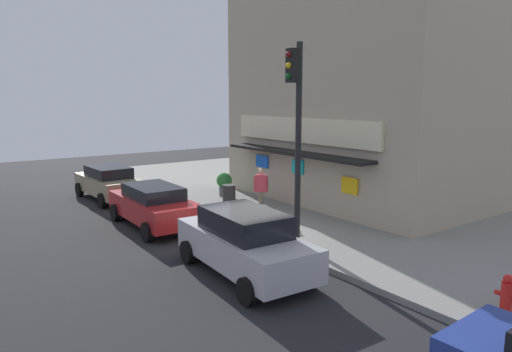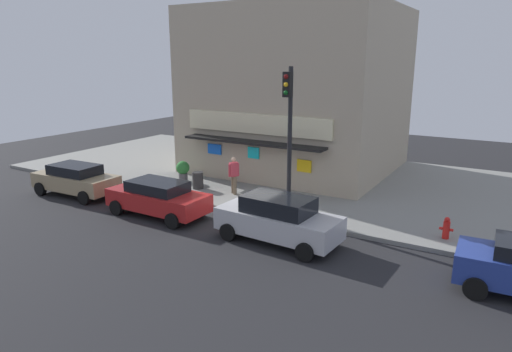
{
  "view_description": "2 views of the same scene",
  "coord_description": "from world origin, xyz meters",
  "px_view_note": "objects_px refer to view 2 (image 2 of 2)",
  "views": [
    {
      "loc": [
        11.96,
        -8.22,
        4.51
      ],
      "look_at": [
        -1.38,
        1.41,
        1.74
      ],
      "focal_mm": 32.3,
      "sensor_mm": 36.0,
      "label": 1
    },
    {
      "loc": [
        9.65,
        -15.26,
        6.38
      ],
      "look_at": [
        -0.27,
        1.42,
        1.35
      ],
      "focal_mm": 31.8,
      "sensor_mm": 36.0,
      "label": 2
    }
  ],
  "objects_px": {
    "potted_plant_by_doorway": "(183,170)",
    "traffic_light": "(289,123)",
    "parked_car_red": "(158,197)",
    "fire_hydrant": "(446,228)",
    "pedestrian": "(234,174)",
    "trash_can": "(198,180)",
    "parked_car_tan": "(76,179)",
    "parked_car_silver": "(278,219)"
  },
  "relations": [
    {
      "from": "fire_hydrant",
      "to": "trash_can",
      "type": "relative_size",
      "value": 0.97
    },
    {
      "from": "trash_can",
      "to": "parked_car_tan",
      "type": "xyz_separation_m",
      "value": [
        -4.67,
        -3.45,
        0.2
      ]
    },
    {
      "from": "pedestrian",
      "to": "parked_car_red",
      "type": "distance_m",
      "value": 4.0
    },
    {
      "from": "pedestrian",
      "to": "parked_car_tan",
      "type": "height_order",
      "value": "pedestrian"
    },
    {
      "from": "pedestrian",
      "to": "parked_car_silver",
      "type": "height_order",
      "value": "pedestrian"
    },
    {
      "from": "traffic_light",
      "to": "fire_hydrant",
      "type": "distance_m",
      "value": 6.94
    },
    {
      "from": "parked_car_silver",
      "to": "traffic_light",
      "type": "bearing_deg",
      "value": 109.4
    },
    {
      "from": "fire_hydrant",
      "to": "parked_car_red",
      "type": "relative_size",
      "value": 0.18
    },
    {
      "from": "pedestrian",
      "to": "trash_can",
      "type": "bearing_deg",
      "value": -176.33
    },
    {
      "from": "trash_can",
      "to": "potted_plant_by_doorway",
      "type": "xyz_separation_m",
      "value": [
        -1.53,
        0.72,
        0.2
      ]
    },
    {
      "from": "parked_car_red",
      "to": "parked_car_silver",
      "type": "xyz_separation_m",
      "value": [
        5.64,
        0.04,
        0.08
      ]
    },
    {
      "from": "parked_car_tan",
      "to": "parked_car_red",
      "type": "height_order",
      "value": "parked_car_tan"
    },
    {
      "from": "traffic_light",
      "to": "pedestrian",
      "type": "relative_size",
      "value": 3.35
    },
    {
      "from": "pedestrian",
      "to": "parked_car_red",
      "type": "xyz_separation_m",
      "value": [
        -1.3,
        -3.77,
        -0.35
      ]
    },
    {
      "from": "traffic_light",
      "to": "parked_car_tan",
      "type": "height_order",
      "value": "traffic_light"
    },
    {
      "from": "traffic_light",
      "to": "trash_can",
      "type": "relative_size",
      "value": 7.2
    },
    {
      "from": "pedestrian",
      "to": "parked_car_tan",
      "type": "distance_m",
      "value": 7.62
    },
    {
      "from": "potted_plant_by_doorway",
      "to": "parked_car_red",
      "type": "bearing_deg",
      "value": -62.38
    },
    {
      "from": "fire_hydrant",
      "to": "pedestrian",
      "type": "distance_m",
      "value": 9.57
    },
    {
      "from": "traffic_light",
      "to": "trash_can",
      "type": "distance_m",
      "value": 6.58
    },
    {
      "from": "traffic_light",
      "to": "potted_plant_by_doorway",
      "type": "distance_m",
      "value": 7.97
    },
    {
      "from": "pedestrian",
      "to": "fire_hydrant",
      "type": "bearing_deg",
      "value": -4.52
    },
    {
      "from": "traffic_light",
      "to": "parked_car_red",
      "type": "xyz_separation_m",
      "value": [
        -4.79,
        -2.46,
        -3.15
      ]
    },
    {
      "from": "potted_plant_by_doorway",
      "to": "parked_car_red",
      "type": "height_order",
      "value": "parked_car_red"
    },
    {
      "from": "parked_car_silver",
      "to": "potted_plant_by_doorway",
      "type": "bearing_deg",
      "value": 151.4
    },
    {
      "from": "parked_car_red",
      "to": "traffic_light",
      "type": "bearing_deg",
      "value": 27.17
    },
    {
      "from": "pedestrian",
      "to": "parked_car_silver",
      "type": "distance_m",
      "value": 5.73
    },
    {
      "from": "fire_hydrant",
      "to": "parked_car_silver",
      "type": "xyz_separation_m",
      "value": [
        -5.18,
        -2.97,
        0.31
      ]
    },
    {
      "from": "traffic_light",
      "to": "parked_car_tan",
      "type": "xyz_separation_m",
      "value": [
        -10.21,
        -2.27,
        -3.15
      ]
    },
    {
      "from": "traffic_light",
      "to": "parked_car_red",
      "type": "bearing_deg",
      "value": -152.83
    },
    {
      "from": "trash_can",
      "to": "potted_plant_by_doorway",
      "type": "height_order",
      "value": "potted_plant_by_doorway"
    },
    {
      "from": "pedestrian",
      "to": "parked_car_red",
      "type": "height_order",
      "value": "pedestrian"
    },
    {
      "from": "traffic_light",
      "to": "pedestrian",
      "type": "height_order",
      "value": "traffic_light"
    },
    {
      "from": "traffic_light",
      "to": "pedestrian",
      "type": "distance_m",
      "value": 4.66
    },
    {
      "from": "fire_hydrant",
      "to": "parked_car_red",
      "type": "height_order",
      "value": "parked_car_red"
    },
    {
      "from": "pedestrian",
      "to": "parked_car_tan",
      "type": "xyz_separation_m",
      "value": [
        -6.72,
        -3.58,
        -0.35
      ]
    },
    {
      "from": "parked_car_tan",
      "to": "potted_plant_by_doorway",
      "type": "bearing_deg",
      "value": 53.04
    },
    {
      "from": "traffic_light",
      "to": "potted_plant_by_doorway",
      "type": "bearing_deg",
      "value": 164.93
    },
    {
      "from": "trash_can",
      "to": "parked_car_tan",
      "type": "height_order",
      "value": "parked_car_tan"
    },
    {
      "from": "potted_plant_by_doorway",
      "to": "parked_car_silver",
      "type": "xyz_separation_m",
      "value": [
        7.92,
        -4.32,
        0.09
      ]
    },
    {
      "from": "parked_car_tan",
      "to": "parked_car_silver",
      "type": "relative_size",
      "value": 0.96
    },
    {
      "from": "potted_plant_by_doorway",
      "to": "traffic_light",
      "type": "bearing_deg",
      "value": -15.07
    }
  ]
}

